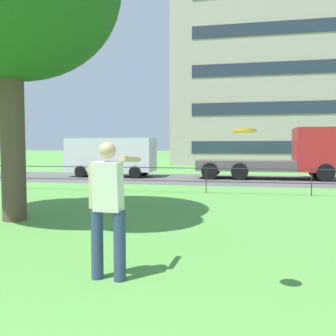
{
  "coord_description": "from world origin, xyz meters",
  "views": [
    {
      "loc": [
        1.18,
        0.18,
        1.76
      ],
      "look_at": [
        -0.57,
        9.13,
        1.22
      ],
      "focal_mm": 38.48,
      "sensor_mm": 36.0,
      "label": 1
    }
  ],
  "objects_px": {
    "person_thrower": "(108,205)",
    "apartment_building_background": "(304,78)",
    "frisbee": "(244,131)",
    "panel_van_far_left": "(112,155)",
    "flatbed_truck_far_right": "(286,157)"
  },
  "relations": [
    {
      "from": "person_thrower",
      "to": "apartment_building_background",
      "type": "bearing_deg",
      "value": 76.72
    },
    {
      "from": "panel_van_far_left",
      "to": "flatbed_truck_far_right",
      "type": "distance_m",
      "value": 9.8
    },
    {
      "from": "panel_van_far_left",
      "to": "flatbed_truck_far_right",
      "type": "xyz_separation_m",
      "value": [
        9.8,
        0.25,
        -0.05
      ]
    },
    {
      "from": "panel_van_far_left",
      "to": "person_thrower",
      "type": "bearing_deg",
      "value": -70.16
    },
    {
      "from": "person_thrower",
      "to": "frisbee",
      "type": "distance_m",
      "value": 2.0
    },
    {
      "from": "person_thrower",
      "to": "flatbed_truck_far_right",
      "type": "distance_m",
      "value": 16.35
    },
    {
      "from": "frisbee",
      "to": "person_thrower",
      "type": "bearing_deg",
      "value": 168.3
    },
    {
      "from": "flatbed_truck_far_right",
      "to": "apartment_building_background",
      "type": "height_order",
      "value": "apartment_building_background"
    },
    {
      "from": "panel_van_far_left",
      "to": "apartment_building_background",
      "type": "xyz_separation_m",
      "value": [
        13.73,
        18.84,
        7.42
      ]
    },
    {
      "from": "person_thrower",
      "to": "frisbee",
      "type": "relative_size",
      "value": 6.03
    },
    {
      "from": "frisbee",
      "to": "panel_van_far_left",
      "type": "xyz_separation_m",
      "value": [
        -7.34,
        15.91,
        -0.66
      ]
    },
    {
      "from": "flatbed_truck_far_right",
      "to": "apartment_building_background",
      "type": "bearing_deg",
      "value": 78.06
    },
    {
      "from": "person_thrower",
      "to": "panel_van_far_left",
      "type": "height_order",
      "value": "panel_van_far_left"
    },
    {
      "from": "person_thrower",
      "to": "flatbed_truck_far_right",
      "type": "height_order",
      "value": "flatbed_truck_far_right"
    },
    {
      "from": "person_thrower",
      "to": "frisbee",
      "type": "height_order",
      "value": "frisbee"
    }
  ]
}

